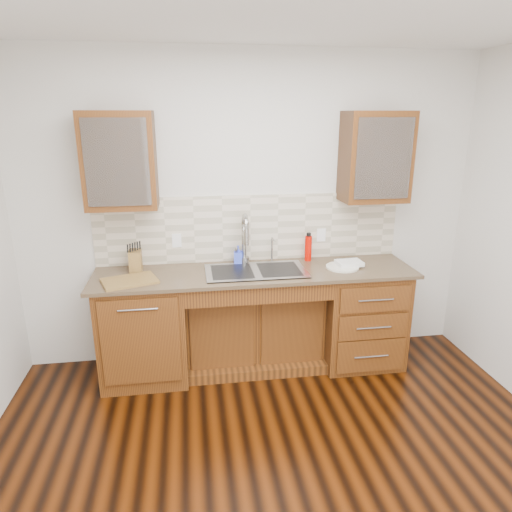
{
  "coord_description": "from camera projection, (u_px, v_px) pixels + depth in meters",
  "views": [
    {
      "loc": [
        -0.53,
        -2.16,
        2.18
      ],
      "look_at": [
        0.0,
        1.4,
        1.05
      ],
      "focal_mm": 32.0,
      "sensor_mm": 36.0,
      "label": 1
    }
  ],
  "objects": [
    {
      "name": "soap_bottle",
      "position": [
        238.0,
        255.0,
        4.0
      ],
      "size": [
        0.08,
        0.08,
        0.16
      ],
      "primitive_type": "imported",
      "rotation": [
        0.0,
        0.0,
        -0.1
      ],
      "color": "#3F57F3",
      "rests_on": "countertop"
    },
    {
      "name": "dish_towel",
      "position": [
        349.0,
        263.0,
        3.94
      ],
      "size": [
        0.23,
        0.17,
        0.03
      ],
      "primitive_type": "cube",
      "rotation": [
        0.0,
        0.0,
        0.07
      ],
      "color": "white",
      "rests_on": "plate"
    },
    {
      "name": "upper_cabinet_right",
      "position": [
        375.0,
        157.0,
        3.86
      ],
      "size": [
        0.55,
        0.34,
        0.75
      ],
      "primitive_type": "cube",
      "color": "#593014",
      "rests_on": "wall_back"
    },
    {
      "name": "cup_left_a",
      "position": [
        107.0,
        167.0,
        3.56
      ],
      "size": [
        0.17,
        0.17,
        0.1
      ],
      "primitive_type": "imported",
      "rotation": [
        0.0,
        0.0,
        0.36
      ],
      "color": "silver",
      "rests_on": "upper_cabinet_left"
    },
    {
      "name": "wall_back",
      "position": [
        249.0,
        211.0,
        4.06
      ],
      "size": [
        4.0,
        0.1,
        2.7
      ],
      "primitive_type": "cube",
      "color": "silver",
      "rests_on": "ground"
    },
    {
      "name": "knife_block",
      "position": [
        136.0,
        261.0,
        3.82
      ],
      "size": [
        0.1,
        0.16,
        0.18
      ],
      "primitive_type": "cube",
      "rotation": [
        0.0,
        0.0,
        0.02
      ],
      "color": "brown",
      "rests_on": "countertop"
    },
    {
      "name": "upper_cabinet_left",
      "position": [
        120.0,
        161.0,
        3.56
      ],
      "size": [
        0.55,
        0.34,
        0.75
      ],
      "primitive_type": "cube",
      "color": "#593014",
      "rests_on": "wall_back"
    },
    {
      "name": "water_bottle",
      "position": [
        308.0,
        248.0,
        4.08
      ],
      "size": [
        0.07,
        0.07,
        0.23
      ],
      "primitive_type": "cylinder",
      "rotation": [
        0.0,
        0.0,
        -0.24
      ],
      "color": "#CC0A00",
      "rests_on": "countertop"
    },
    {
      "name": "ground",
      "position": [
        290.0,
        496.0,
        2.78
      ],
      "size": [
        4.0,
        3.5,
        0.1
      ],
      "primitive_type": "cube",
      "color": "#3A1603"
    },
    {
      "name": "outlet_left",
      "position": [
        177.0,
        241.0,
        3.97
      ],
      "size": [
        0.08,
        0.01,
        0.12
      ],
      "primitive_type": "cube",
      "color": "white",
      "rests_on": "backsplash"
    },
    {
      "name": "sink",
      "position": [
        256.0,
        281.0,
        3.85
      ],
      "size": [
        0.84,
        0.46,
        0.19
      ],
      "primitive_type": "cube",
      "color": "#9E9EA5",
      "rests_on": "countertop"
    },
    {
      "name": "base_cabinet_left",
      "position": [
        144.0,
        328.0,
        3.86
      ],
      "size": [
        0.7,
        0.62,
        0.88
      ],
      "primitive_type": "cube",
      "color": "#593014",
      "rests_on": "ground"
    },
    {
      "name": "base_cabinet_right",
      "position": [
        359.0,
        314.0,
        4.13
      ],
      "size": [
        0.7,
        0.62,
        0.88
      ],
      "primitive_type": "cube",
      "color": "#593014",
      "rests_on": "ground"
    },
    {
      "name": "countertop",
      "position": [
        256.0,
        273.0,
        3.84
      ],
      "size": [
        2.7,
        0.65,
        0.03
      ],
      "primitive_type": "cube",
      "color": "#84705B",
      "rests_on": "base_cabinet_left"
    },
    {
      "name": "cup_right_b",
      "position": [
        388.0,
        163.0,
        3.89
      ],
      "size": [
        0.11,
        0.11,
        0.1
      ],
      "primitive_type": "imported",
      "rotation": [
        0.0,
        0.0,
        0.02
      ],
      "color": "white",
      "rests_on": "upper_cabinet_right"
    },
    {
      "name": "cutting_board",
      "position": [
        130.0,
        281.0,
        3.59
      ],
      "size": [
        0.48,
        0.41,
        0.02
      ],
      "primitive_type": "cube",
      "rotation": [
        0.0,
        0.0,
        0.33
      ],
      "color": "brown",
      "rests_on": "countertop"
    },
    {
      "name": "outlet_right",
      "position": [
        321.0,
        235.0,
        4.15
      ],
      "size": [
        0.08,
        0.01,
        0.12
      ],
      "primitive_type": "cube",
      "color": "white",
      "rests_on": "backsplash"
    },
    {
      "name": "faucet",
      "position": [
        244.0,
        242.0,
        3.97
      ],
      "size": [
        0.04,
        0.04,
        0.4
      ],
      "primitive_type": "cylinder",
      "color": "#999993",
      "rests_on": "countertop"
    },
    {
      "name": "backsplash",
      "position": [
        250.0,
        228.0,
        4.05
      ],
      "size": [
        2.7,
        0.02,
        0.59
      ],
      "primitive_type": "cube",
      "color": "beige",
      "rests_on": "wall_back"
    },
    {
      "name": "filter_tap",
      "position": [
        272.0,
        249.0,
        4.04
      ],
      "size": [
        0.02,
        0.02,
        0.24
      ],
      "primitive_type": "cylinder",
      "color": "#999993",
      "rests_on": "countertop"
    },
    {
      "name": "cup_right_a",
      "position": [
        359.0,
        163.0,
        3.85
      ],
      "size": [
        0.17,
        0.17,
        0.1
      ],
      "primitive_type": "imported",
      "rotation": [
        0.0,
        0.0,
        -0.43
      ],
      "color": "silver",
      "rests_on": "upper_cabinet_right"
    },
    {
      "name": "cup_left_b",
      "position": [
        136.0,
        167.0,
        3.6
      ],
      "size": [
        0.11,
        0.11,
        0.09
      ],
      "primitive_type": "imported",
      "rotation": [
        0.0,
        0.0,
        0.14
      ],
      "color": "white",
      "rests_on": "upper_cabinet_left"
    },
    {
      "name": "base_cabinet_center",
      "position": [
        254.0,
        326.0,
        4.1
      ],
      "size": [
        1.2,
        0.44,
        0.7
      ],
      "primitive_type": "cube",
      "color": "#593014",
      "rests_on": "ground"
    },
    {
      "name": "plate",
      "position": [
        342.0,
        267.0,
        3.91
      ],
      "size": [
        0.32,
        0.32,
        0.02
      ],
      "primitive_type": "cylinder",
      "rotation": [
        0.0,
        0.0,
        0.15
      ],
      "color": "silver",
      "rests_on": "countertop"
    }
  ]
}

